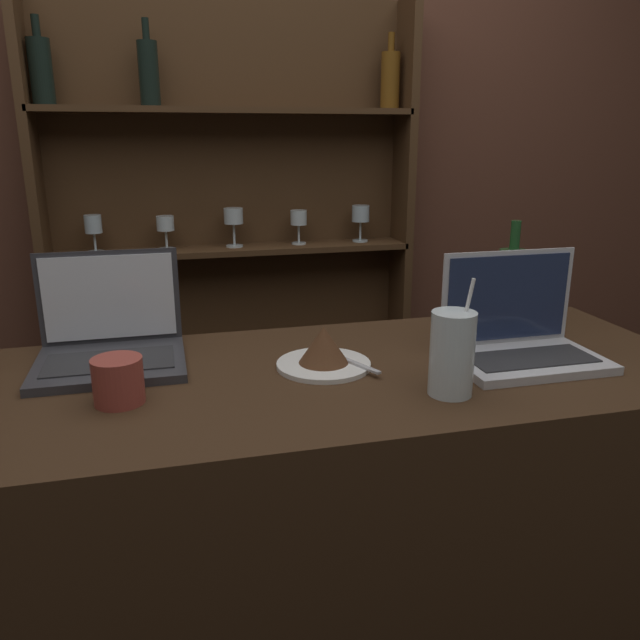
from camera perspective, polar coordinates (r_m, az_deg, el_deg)
bar_counter at (r=1.51m, az=-0.11°, el=-21.97°), size 1.62×0.63×0.96m
back_wall at (r=2.34m, az=-7.40°, el=14.65°), size 7.00×0.06×2.70m
back_shelf at (r=2.30m, az=-7.97°, el=5.33°), size 1.29×0.18×1.88m
laptop_near at (r=1.38m, az=-18.62°, el=-1.82°), size 0.30×0.25×0.22m
laptop_far at (r=1.39m, az=17.79°, el=-1.42°), size 0.31×0.20×0.23m
cake_plate at (r=1.28m, az=0.35°, el=-2.86°), size 0.20×0.20×0.09m
water_glass at (r=1.16m, az=11.98°, el=-3.02°), size 0.08×0.08×0.22m
wine_bottle_green at (r=1.65m, az=17.06°, el=3.16°), size 0.07×0.07×0.26m
coffee_cup at (r=1.17m, az=-17.97°, el=-5.30°), size 0.09×0.09×0.08m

